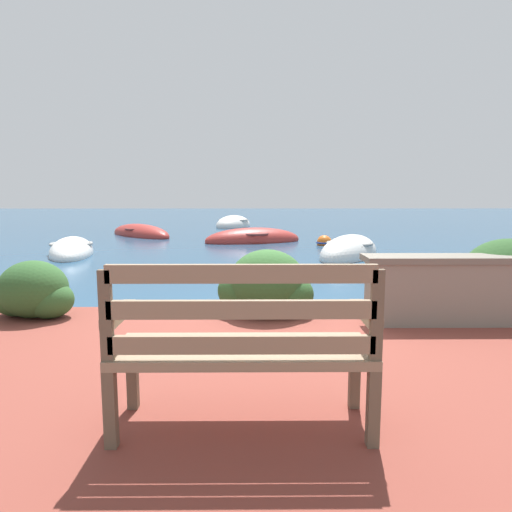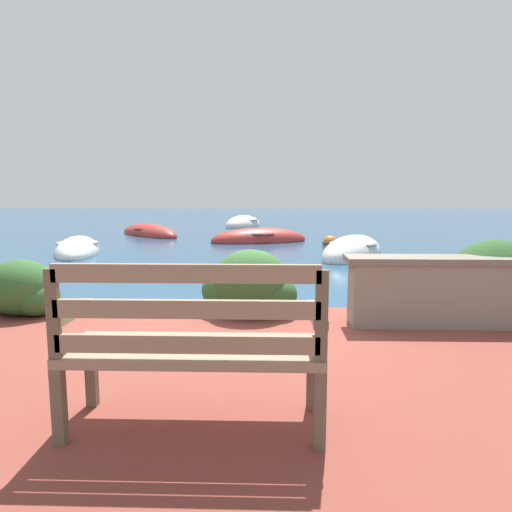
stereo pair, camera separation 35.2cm
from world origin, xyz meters
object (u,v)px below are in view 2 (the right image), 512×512
rowboat_outer (149,234)px  mooring_buoy (330,243)px  rowboat_distant (243,225)px  rowboat_nearest (353,254)px  park_bench (192,343)px  rowboat_far (259,240)px  rowboat_mid (78,251)px

rowboat_outer → mooring_buoy: size_ratio=6.74×
rowboat_outer → rowboat_distant: bearing=-78.7°
rowboat_nearest → rowboat_outer: size_ratio=0.90×
rowboat_distant → mooring_buoy: bearing=42.0°
park_bench → rowboat_distant: bearing=93.4°
rowboat_far → rowboat_distant: rowboat_distant is taller
mooring_buoy → rowboat_mid: bearing=-163.1°
rowboat_nearest → rowboat_distant: bearing=-132.5°
rowboat_far → rowboat_distant: size_ratio=1.19×
park_bench → rowboat_mid: bearing=117.3°
rowboat_nearest → park_bench: bearing=13.9°
rowboat_nearest → mooring_buoy: rowboat_nearest is taller
rowboat_distant → mooring_buoy: rowboat_distant is taller
rowboat_nearest → rowboat_mid: bearing=-64.2°
park_bench → mooring_buoy: 10.94m
park_bench → mooring_buoy: size_ratio=2.93×
rowboat_mid → mooring_buoy: size_ratio=6.19×
rowboat_distant → mooring_buoy: size_ratio=5.73×
park_bench → rowboat_distant: 17.96m
rowboat_mid → rowboat_outer: size_ratio=0.92×
rowboat_mid → rowboat_distant: rowboat_distant is taller
rowboat_mid → rowboat_outer: (0.48, 4.91, -0.00)m
park_bench → rowboat_far: 11.58m
park_bench → rowboat_far: (0.07, 11.57, -0.64)m
rowboat_mid → mooring_buoy: 6.76m
park_bench → mooring_buoy: park_bench is taller
rowboat_nearest → rowboat_distant: size_ratio=1.06×
park_bench → rowboat_nearest: (2.33, 8.31, -0.63)m
rowboat_outer → rowboat_distant: (3.08, 4.28, 0.02)m
rowboat_mid → park_bench: bearing=10.3°
park_bench → rowboat_distant: park_bench is taller
rowboat_far → mooring_buoy: bearing=140.1°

